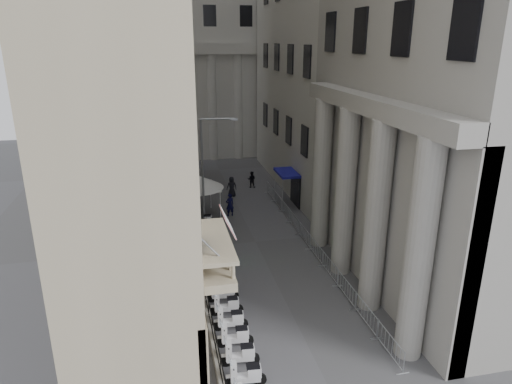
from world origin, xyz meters
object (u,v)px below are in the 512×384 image
security_tent (199,182)px  info_kiosk (198,249)px  street_lamp (207,164)px  pedestrian_b (252,179)px  pedestrian_a (230,205)px

security_tent → info_kiosk: size_ratio=2.28×
street_lamp → pedestrian_b: size_ratio=5.17×
info_kiosk → street_lamp: bearing=86.5°
security_tent → pedestrian_b: (5.53, 6.68, -2.11)m
security_tent → street_lamp: (0.41, -2.11, 2.02)m
info_kiosk → pedestrian_a: info_kiosk is taller
info_kiosk → pedestrian_a: (3.22, 7.66, -0.01)m
pedestrian_a → pedestrian_b: bearing=-129.1°
info_kiosk → pedestrian_a: 8.31m
security_tent → pedestrian_b: bearing=50.4°
pedestrian_b → pedestrian_a: bearing=82.3°
security_tent → pedestrian_a: bearing=-6.5°
pedestrian_a → pedestrian_b: (3.19, 6.94, -0.14)m
street_lamp → info_kiosk: (-1.30, -5.82, -3.98)m
security_tent → street_lamp: bearing=-78.9°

